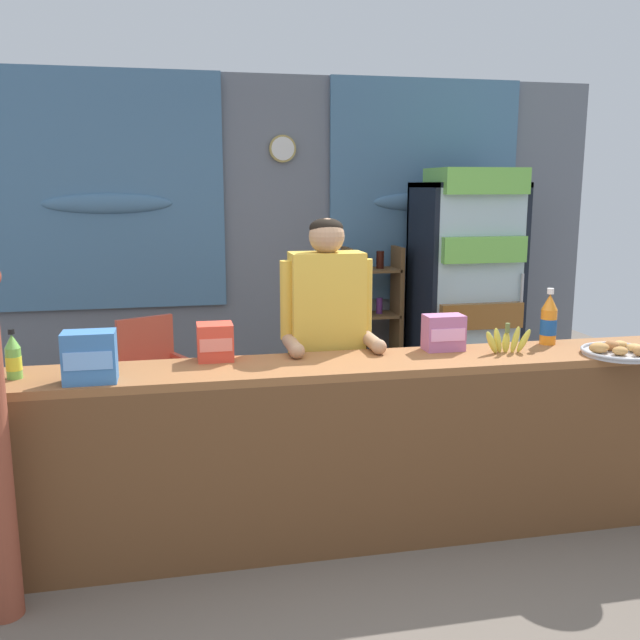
% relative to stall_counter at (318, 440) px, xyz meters
% --- Properties ---
extents(ground_plane, '(8.15, 8.15, 0.00)m').
position_rel_stall_counter_xyz_m(ground_plane, '(0.12, 0.82, -0.57)').
color(ground_plane, '#665B51').
extents(back_wall_curtained, '(5.79, 0.22, 2.66)m').
position_rel_stall_counter_xyz_m(back_wall_curtained, '(0.12, 2.75, 0.82)').
color(back_wall_curtained, slate).
rests_on(back_wall_curtained, ground).
extents(stall_counter, '(4.23, 0.45, 0.93)m').
position_rel_stall_counter_xyz_m(stall_counter, '(0.00, 0.00, 0.00)').
color(stall_counter, '#935B33').
rests_on(stall_counter, ground).
extents(drink_fridge, '(0.79, 0.71, 1.91)m').
position_rel_stall_counter_xyz_m(drink_fridge, '(1.68, 2.14, 0.49)').
color(drink_fridge, black).
rests_on(drink_fridge, ground).
extents(bottle_shelf_rack, '(0.48, 0.28, 1.27)m').
position_rel_stall_counter_xyz_m(bottle_shelf_rack, '(0.96, 2.43, 0.10)').
color(bottle_shelf_rack, brown).
rests_on(bottle_shelf_rack, ground).
extents(plastic_lawn_chair, '(0.59, 0.59, 0.86)m').
position_rel_stall_counter_xyz_m(plastic_lawn_chair, '(-0.81, 1.75, -0.07)').
color(plastic_lawn_chair, '#E5563D').
rests_on(plastic_lawn_chair, ground).
extents(shopkeeper, '(0.50, 0.42, 1.61)m').
position_rel_stall_counter_xyz_m(shopkeeper, '(0.15, 0.48, 0.44)').
color(shopkeeper, '#28282D').
rests_on(shopkeeper, ground).
extents(soda_bottle_orange_soda, '(0.09, 0.09, 0.31)m').
position_rel_stall_counter_xyz_m(soda_bottle_orange_soda, '(1.33, 0.25, 0.49)').
color(soda_bottle_orange_soda, orange).
rests_on(soda_bottle_orange_soda, stall_counter).
extents(soda_bottle_lime_soda, '(0.07, 0.07, 0.23)m').
position_rel_stall_counter_xyz_m(soda_bottle_lime_soda, '(-1.37, 0.12, 0.45)').
color(soda_bottle_lime_soda, '#75C64C').
rests_on(soda_bottle_lime_soda, stall_counter).
extents(snack_box_crackers, '(0.17, 0.16, 0.18)m').
position_rel_stall_counter_xyz_m(snack_box_crackers, '(-0.46, 0.27, 0.45)').
color(snack_box_crackers, '#E5422D').
rests_on(snack_box_crackers, stall_counter).
extents(snack_box_wafer, '(0.21, 0.13, 0.19)m').
position_rel_stall_counter_xyz_m(snack_box_wafer, '(0.72, 0.24, 0.45)').
color(snack_box_wafer, '#B76699').
rests_on(snack_box_wafer, stall_counter).
extents(snack_box_biscuit, '(0.23, 0.15, 0.23)m').
position_rel_stall_counter_xyz_m(snack_box_biscuit, '(-1.02, -0.02, 0.47)').
color(snack_box_biscuit, '#3D75B7').
rests_on(snack_box_biscuit, stall_counter).
extents(pastry_tray, '(0.38, 0.38, 0.07)m').
position_rel_stall_counter_xyz_m(pastry_tray, '(1.56, -0.06, 0.38)').
color(pastry_tray, '#BCBCC1').
rests_on(pastry_tray, stall_counter).
extents(banana_bunch, '(0.27, 0.06, 0.16)m').
position_rel_stall_counter_xyz_m(banana_bunch, '(1.02, 0.11, 0.42)').
color(banana_bunch, '#DBCC42').
rests_on(banana_bunch, stall_counter).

